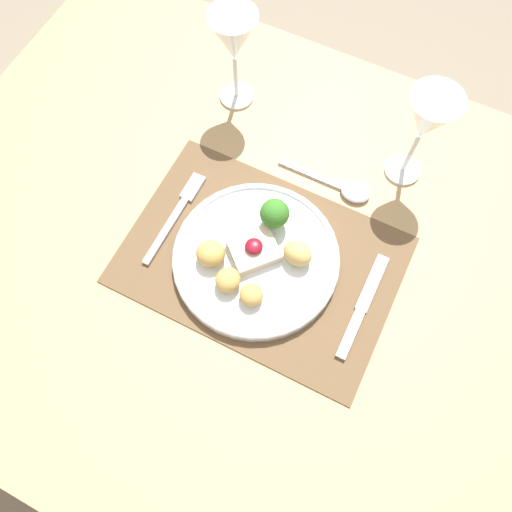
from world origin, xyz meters
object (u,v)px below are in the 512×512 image
(knife, at_px, (360,312))
(wine_glass_far, at_px, (234,41))
(fork, at_px, (178,211))
(dinner_plate, at_px, (256,256))
(wine_glass_near, at_px, (427,121))
(spoon, at_px, (346,188))

(knife, xyz_separation_m, wine_glass_far, (-0.37, 0.29, 0.13))
(fork, bearing_deg, wine_glass_far, 94.93)
(dinner_plate, height_order, wine_glass_near, wine_glass_near)
(wine_glass_near, bearing_deg, wine_glass_far, 177.71)
(knife, height_order, wine_glass_far, wine_glass_far)
(dinner_plate, xyz_separation_m, fork, (-0.16, 0.02, -0.01))
(fork, distance_m, wine_glass_far, 0.30)
(spoon, distance_m, wine_glass_near, 0.17)
(dinner_plate, xyz_separation_m, wine_glass_far, (-0.18, 0.29, 0.12))
(fork, distance_m, knife, 0.35)
(dinner_plate, bearing_deg, knife, -2.39)
(knife, xyz_separation_m, wine_glass_near, (-0.03, 0.28, 0.13))
(fork, bearing_deg, spoon, 34.99)
(dinner_plate, distance_m, wine_glass_far, 0.36)
(spoon, relative_size, wine_glass_near, 0.90)
(spoon, bearing_deg, wine_glass_near, 46.41)
(fork, bearing_deg, knife, -4.71)
(spoon, relative_size, wine_glass_far, 0.91)
(fork, xyz_separation_m, wine_glass_far, (-0.02, 0.27, 0.13))
(dinner_plate, relative_size, fork, 1.46)
(fork, height_order, spoon, spoon)
(dinner_plate, bearing_deg, spoon, 66.55)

